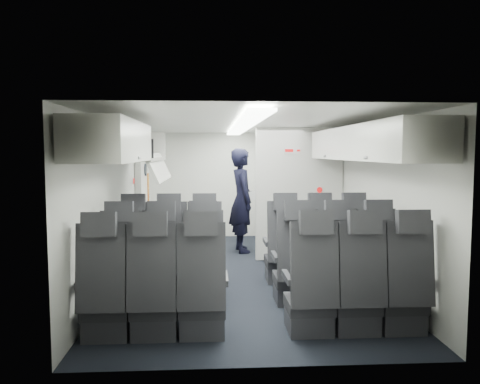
{
  "coord_description": "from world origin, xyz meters",
  "views": [
    {
      "loc": [
        -0.42,
        -6.67,
        1.76
      ],
      "look_at": [
        0.0,
        0.4,
        1.15
      ],
      "focal_mm": 35.0,
      "sensor_mm": 36.0,
      "label": 1
    }
  ],
  "objects": [
    {
      "name": "papers",
      "position": [
        0.29,
        1.45,
        1.0
      ],
      "size": [
        0.22,
        0.03,
        0.16
      ],
      "primitive_type": "cube",
      "rotation": [
        0.0,
        0.0,
        -0.02
      ],
      "color": "white",
      "rests_on": "flight_attendant"
    },
    {
      "name": "overhead_bin_right_rear",
      "position": [
        1.4,
        -2.0,
        1.86
      ],
      "size": [
        0.53,
        1.8,
        0.4
      ],
      "color": "silver",
      "rests_on": "cabin_shell"
    },
    {
      "name": "overhead_bin_right_front",
      "position": [
        1.4,
        -0.25,
        1.86
      ],
      "size": [
        0.53,
        1.7,
        0.4
      ],
      "color": "silver",
      "rests_on": "cabin_shell"
    },
    {
      "name": "overhead_bin_left_rear",
      "position": [
        -1.4,
        -2.0,
        1.86
      ],
      "size": [
        0.53,
        1.8,
        0.4
      ],
      "color": "silver",
      "rests_on": "cabin_shell"
    },
    {
      "name": "seat_row_mid",
      "position": [
        -0.0,
        -1.43,
        0.4
      ],
      "size": [
        3.33,
        0.56,
        1.24
      ],
      "color": "#242326",
      "rests_on": "cabin_shell"
    },
    {
      "name": "bulkhead_partition",
      "position": [
        0.98,
        0.8,
        1.08
      ],
      "size": [
        1.4,
        0.15,
        2.13
      ],
      "color": "silver",
      "rests_on": "cabin_shell"
    },
    {
      "name": "seat_row_rear",
      "position": [
        -0.0,
        -2.33,
        0.4
      ],
      "size": [
        3.33,
        0.56,
        1.24
      ],
      "color": "#242326",
      "rests_on": "cabin_shell"
    },
    {
      "name": "flight_attendant",
      "position": [
        0.1,
        1.5,
        0.91
      ],
      "size": [
        0.55,
        0.73,
        1.82
      ],
      "primitive_type": "imported",
      "rotation": [
        0.0,
        0.0,
        1.75
      ],
      "color": "black",
      "rests_on": "ground"
    },
    {
      "name": "galley_unit",
      "position": [
        0.95,
        2.72,
        0.95
      ],
      "size": [
        0.85,
        0.52,
        1.9
      ],
      "color": "#939399",
      "rests_on": "cabin_shell"
    },
    {
      "name": "overhead_bin_left_front_open",
      "position": [
        -1.44,
        -0.25,
        1.74
      ],
      "size": [
        0.64,
        1.7,
        0.72
      ],
      "color": "#9E9E93",
      "rests_on": "cabin_shell"
    },
    {
      "name": "carry_on_bag",
      "position": [
        -1.39,
        -0.69,
        1.79
      ],
      "size": [
        0.48,
        0.39,
        0.25
      ],
      "primitive_type": "cube",
      "rotation": [
        0.0,
        0.0,
        0.23
      ],
      "color": "black",
      "rests_on": "overhead_bin_left_front_open"
    },
    {
      "name": "seat_row_front",
      "position": [
        -0.0,
        -0.53,
        0.4
      ],
      "size": [
        3.33,
        0.56,
        1.24
      ],
      "color": "#242326",
      "rests_on": "cabin_shell"
    },
    {
      "name": "cabin_shell",
      "position": [
        0.0,
        0.0,
        1.12
      ],
      "size": [
        3.41,
        6.01,
        2.16
      ],
      "color": "black",
      "rests_on": "ground"
    },
    {
      "name": "boarding_door",
      "position": [
        -1.64,
        1.55,
        0.95
      ],
      "size": [
        0.12,
        1.27,
        1.86
      ],
      "color": "silver",
      "rests_on": "cabin_shell"
    }
  ]
}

